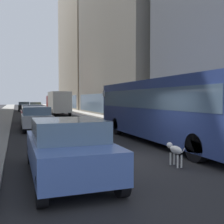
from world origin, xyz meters
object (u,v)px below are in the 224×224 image
(car_yellow_taxi, at_px, (35,107))
(traffic_light_near, at_px, (223,93))
(box_truck, at_px, (58,102))
(car_grey_wagon, at_px, (58,106))
(car_red_coupe, at_px, (32,114))
(car_silver_sedan, at_px, (36,118))
(transit_bus, at_px, (163,107))
(dalmatian_dog, at_px, (175,150))
(car_blue_hatchback, at_px, (67,148))
(car_black_suv, at_px, (24,106))

(car_yellow_taxi, height_order, traffic_light_near, traffic_light_near)
(box_truck, bearing_deg, car_grey_wagon, 81.71)
(car_red_coupe, bearing_deg, car_silver_sedan, -90.00)
(transit_bus, distance_m, box_truck, 24.43)
(dalmatian_dog, bearing_deg, car_grey_wagon, 86.97)
(car_blue_hatchback, bearing_deg, car_yellow_taxi, 87.52)
(transit_bus, height_order, car_red_coupe, transit_bus)
(car_blue_hatchback, distance_m, car_yellow_taxi, 37.01)
(car_red_coupe, distance_m, dalmatian_dog, 17.65)
(dalmatian_dog, bearing_deg, transit_bus, 64.13)
(car_red_coupe, relative_size, box_truck, 0.59)
(car_grey_wagon, distance_m, dalmatian_dog, 39.74)
(car_grey_wagon, relative_size, traffic_light_near, 1.34)
(car_black_suv, bearing_deg, car_silver_sedan, -90.00)
(car_grey_wagon, height_order, car_red_coupe, same)
(transit_bus, bearing_deg, car_red_coupe, 113.36)
(transit_bus, relative_size, car_silver_sedan, 2.75)
(car_red_coupe, bearing_deg, car_yellow_taxi, 85.32)
(car_yellow_taxi, relative_size, dalmatian_dog, 4.56)
(transit_bus, bearing_deg, car_black_suv, 98.46)
(box_truck, distance_m, dalmatian_dog, 28.73)
(transit_bus, height_order, dalmatian_dog, transit_bus)
(transit_bus, distance_m, dalmatian_dog, 4.97)
(transit_bus, height_order, car_grey_wagon, transit_bus)
(car_red_coupe, bearing_deg, dalmatian_dog, -78.55)
(transit_bus, relative_size, dalmatian_dog, 11.98)
(car_black_suv, bearing_deg, car_red_coupe, -90.00)
(box_truck, bearing_deg, dalmatian_dog, -90.99)
(box_truck, bearing_deg, car_yellow_taxi, 106.42)
(car_red_coupe, relative_size, car_yellow_taxi, 1.01)
(car_silver_sedan, relative_size, dalmatian_dog, 4.36)
(car_blue_hatchback, distance_m, box_truck, 29.12)
(car_silver_sedan, bearing_deg, dalmatian_dog, -73.39)
(car_grey_wagon, relative_size, car_silver_sedan, 1.09)
(traffic_light_near, bearing_deg, car_silver_sedan, 130.00)
(car_grey_wagon, bearing_deg, car_blue_hatchback, -98.01)
(car_yellow_taxi, bearing_deg, car_red_coupe, -94.68)
(car_silver_sedan, bearing_deg, transit_bus, -52.92)
(car_grey_wagon, distance_m, car_silver_sedan, 28.51)
(car_grey_wagon, bearing_deg, car_red_coupe, -104.04)
(car_red_coupe, height_order, traffic_light_near, traffic_light_near)
(dalmatian_dog, xyz_separation_m, traffic_light_near, (4.20, 2.56, 1.92))
(car_blue_hatchback, xyz_separation_m, dalmatian_dog, (3.50, 0.12, -0.31))
(transit_bus, relative_size, car_blue_hatchback, 2.46)
(car_blue_hatchback, xyz_separation_m, car_yellow_taxi, (1.60, 36.97, -0.00))
(transit_bus, distance_m, car_red_coupe, 14.16)
(car_grey_wagon, bearing_deg, car_yellow_taxi, -144.63)
(car_blue_hatchback, relative_size, car_yellow_taxi, 1.07)
(car_black_suv, distance_m, car_silver_sedan, 30.26)
(dalmatian_dog, distance_m, traffic_light_near, 5.28)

